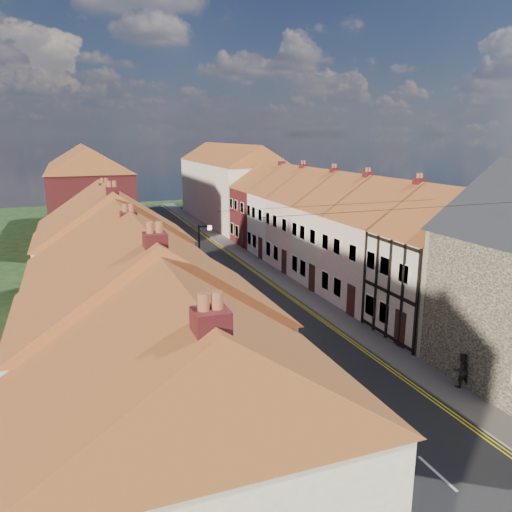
{
  "coord_description": "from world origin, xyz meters",
  "views": [
    {
      "loc": [
        -11.36,
        -10.03,
        11.64
      ],
      "look_at": [
        0.38,
        21.19,
        3.5
      ],
      "focal_mm": 35.0,
      "sensor_mm": 36.0,
      "label": 1
    }
  ],
  "objects_px": {
    "pedestrian_left": "(291,431)",
    "lamppost": "(201,265)",
    "car_near": "(348,442)",
    "car_far": "(157,241)",
    "car_distant": "(137,221)",
    "pedestrian_left_b": "(265,376)",
    "pedestrian_right": "(461,370)"
  },
  "relations": [
    {
      "from": "pedestrian_left",
      "to": "lamppost",
      "type": "bearing_deg",
      "value": 91.82
    },
    {
      "from": "car_near",
      "to": "car_far",
      "type": "bearing_deg",
      "value": 109.91
    },
    {
      "from": "car_distant",
      "to": "car_far",
      "type": "bearing_deg",
      "value": -81.54
    },
    {
      "from": "car_distant",
      "to": "pedestrian_left_b",
      "type": "distance_m",
      "value": 47.13
    },
    {
      "from": "pedestrian_right",
      "to": "pedestrian_left_b",
      "type": "height_order",
      "value": "pedestrian_left_b"
    },
    {
      "from": "pedestrian_right",
      "to": "lamppost",
      "type": "bearing_deg",
      "value": -49.09
    },
    {
      "from": "car_near",
      "to": "car_far",
      "type": "distance_m",
      "value": 38.19
    },
    {
      "from": "car_distant",
      "to": "pedestrian_left_b",
      "type": "relative_size",
      "value": 2.28
    },
    {
      "from": "car_far",
      "to": "car_distant",
      "type": "relative_size",
      "value": 1.12
    },
    {
      "from": "pedestrian_left",
      "to": "pedestrian_right",
      "type": "height_order",
      "value": "pedestrian_left"
    },
    {
      "from": "car_distant",
      "to": "pedestrian_left_b",
      "type": "height_order",
      "value": "pedestrian_left_b"
    },
    {
      "from": "pedestrian_left_b",
      "to": "pedestrian_right",
      "type": "bearing_deg",
      "value": -29.27
    },
    {
      "from": "car_near",
      "to": "pedestrian_left_b",
      "type": "distance_m",
      "value": 5.3
    },
    {
      "from": "car_near",
      "to": "pedestrian_right",
      "type": "relative_size",
      "value": 2.36
    },
    {
      "from": "lamppost",
      "to": "pedestrian_left",
      "type": "height_order",
      "value": "lamppost"
    },
    {
      "from": "pedestrian_left",
      "to": "car_near",
      "type": "bearing_deg",
      "value": -18.27
    },
    {
      "from": "car_far",
      "to": "car_distant",
      "type": "height_order",
      "value": "car_far"
    },
    {
      "from": "lamppost",
      "to": "car_far",
      "type": "height_order",
      "value": "lamppost"
    },
    {
      "from": "car_near",
      "to": "pedestrian_right",
      "type": "xyz_separation_m",
      "value": [
        7.61,
        2.66,
        0.28
      ]
    },
    {
      "from": "car_near",
      "to": "pedestrian_left",
      "type": "distance_m",
      "value": 2.14
    },
    {
      "from": "car_distant",
      "to": "pedestrian_right",
      "type": "bearing_deg",
      "value": -72.77
    },
    {
      "from": "lamppost",
      "to": "pedestrian_left",
      "type": "relative_size",
      "value": 3.11
    },
    {
      "from": "pedestrian_left_b",
      "to": "car_far",
      "type": "bearing_deg",
      "value": 74.96
    },
    {
      "from": "car_near",
      "to": "pedestrian_left_b",
      "type": "xyz_separation_m",
      "value": [
        -1.27,
        5.13,
        0.38
      ]
    },
    {
      "from": "pedestrian_right",
      "to": "pedestrian_left_b",
      "type": "relative_size",
      "value": 0.9
    },
    {
      "from": "lamppost",
      "to": "car_near",
      "type": "height_order",
      "value": "lamppost"
    },
    {
      "from": "car_far",
      "to": "pedestrian_left_b",
      "type": "xyz_separation_m",
      "value": [
        -0.75,
        -33.05,
        0.36
      ]
    },
    {
      "from": "lamppost",
      "to": "car_distant",
      "type": "xyz_separation_m",
      "value": [
        0.61,
        36.15,
        -2.95
      ]
    },
    {
      "from": "car_far",
      "to": "pedestrian_left",
      "type": "bearing_deg",
      "value": -80.27
    },
    {
      "from": "lamppost",
      "to": "pedestrian_left_b",
      "type": "relative_size",
      "value": 3.24
    },
    {
      "from": "pedestrian_left",
      "to": "car_distant",
      "type": "bearing_deg",
      "value": 92.79
    },
    {
      "from": "pedestrian_left_b",
      "to": "car_near",
      "type": "bearing_deg",
      "value": -89.87
    }
  ]
}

